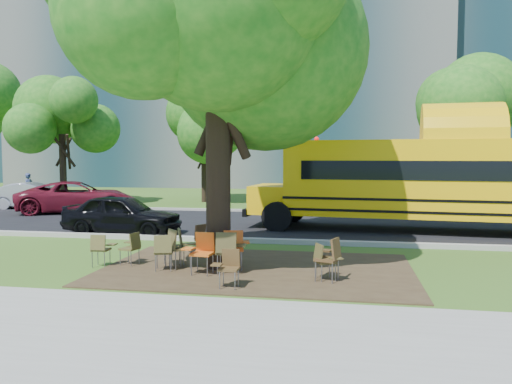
% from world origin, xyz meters
% --- Properties ---
extents(ground, '(160.00, 160.00, 0.00)m').
position_xyz_m(ground, '(0.00, 0.00, 0.00)').
color(ground, '#354F18').
rests_on(ground, ground).
extents(sidewalk, '(60.00, 4.00, 0.04)m').
position_xyz_m(sidewalk, '(0.00, -5.00, 0.02)').
color(sidewalk, gray).
rests_on(sidewalk, ground).
extents(dirt_patch, '(7.00, 4.50, 0.03)m').
position_xyz_m(dirt_patch, '(1.00, -0.50, 0.01)').
color(dirt_patch, '#382819').
rests_on(dirt_patch, ground).
extents(asphalt_road, '(80.00, 8.00, 0.04)m').
position_xyz_m(asphalt_road, '(0.00, 7.00, 0.02)').
color(asphalt_road, black).
rests_on(asphalt_road, ground).
extents(kerb_near, '(80.00, 0.25, 0.14)m').
position_xyz_m(kerb_near, '(0.00, 3.00, 0.07)').
color(kerb_near, gray).
rests_on(kerb_near, ground).
extents(kerb_far, '(80.00, 0.25, 0.14)m').
position_xyz_m(kerb_far, '(0.00, 11.10, 0.07)').
color(kerb_far, gray).
rests_on(kerb_far, ground).
extents(building_main, '(38.00, 16.00, 22.00)m').
position_xyz_m(building_main, '(-8.00, 36.00, 11.00)').
color(building_main, slate).
rests_on(building_main, ground).
extents(bg_tree_0, '(5.20, 5.20, 7.18)m').
position_xyz_m(bg_tree_0, '(-12.00, 13.00, 4.57)').
color(bg_tree_0, black).
rests_on(bg_tree_0, ground).
extents(bg_tree_2, '(4.80, 4.80, 6.62)m').
position_xyz_m(bg_tree_2, '(-5.00, 16.00, 4.21)').
color(bg_tree_2, black).
rests_on(bg_tree_2, ground).
extents(bg_tree_3, '(5.60, 5.60, 7.84)m').
position_xyz_m(bg_tree_3, '(8.00, 14.00, 5.03)').
color(bg_tree_3, black).
rests_on(bg_tree_3, ground).
extents(main_tree, '(7.20, 7.20, 9.51)m').
position_xyz_m(main_tree, '(0.12, -0.58, 5.89)').
color(main_tree, black).
rests_on(main_tree, ground).
extents(school_bus, '(13.02, 3.97, 3.14)m').
position_xyz_m(school_bus, '(6.60, 6.01, 1.81)').
color(school_bus, '#ECB207').
rests_on(school_bus, ground).
extents(chair_0, '(0.51, 0.48, 0.77)m').
position_xyz_m(chair_0, '(-2.64, -0.87, 0.48)').
color(chair_0, brown).
rests_on(chair_0, ground).
extents(chair_1, '(0.79, 0.63, 0.93)m').
position_xyz_m(chair_1, '(-0.78, -0.80, 0.57)').
color(chair_1, '#4F4522').
rests_on(chair_1, ground).
extents(chair_2, '(0.58, 0.62, 0.85)m').
position_xyz_m(chair_2, '(-1.00, -1.09, 0.52)').
color(chair_2, brown).
rests_on(chair_2, ground).
extents(chair_3, '(0.63, 0.54, 0.93)m').
position_xyz_m(chair_3, '(-0.09, -1.21, 0.57)').
color(chair_3, '#D35B16').
rests_on(chair_3, ground).
extents(chair_4, '(0.64, 0.61, 0.96)m').
position_xyz_m(chair_4, '(0.49, -1.16, 0.60)').
color(chair_4, '#433C1D').
rests_on(chair_4, ground).
extents(chair_5, '(0.50, 0.45, 0.77)m').
position_xyz_m(chair_5, '(0.74, -2.22, 0.48)').
color(chair_5, '#4F391C').
rests_on(chair_5, ground).
extents(chair_6, '(0.57, 0.73, 0.93)m').
position_xyz_m(chair_6, '(2.68, -1.38, 0.57)').
color(chair_6, '#483119').
rests_on(chair_6, ground).
extents(chair_7, '(0.63, 0.53, 0.79)m').
position_xyz_m(chair_7, '(2.56, -1.34, 0.49)').
color(chair_7, '#4D4521').
rests_on(chair_7, ground).
extents(chair_8, '(0.46, 0.59, 0.79)m').
position_xyz_m(chair_8, '(-1.99, -0.61, 0.49)').
color(chair_8, '#4E4822').
rests_on(chair_8, ground).
extents(chair_9, '(0.70, 0.61, 0.89)m').
position_xyz_m(chair_9, '(-0.96, -0.52, 0.55)').
color(chair_9, '#4D4621').
rests_on(chair_9, ground).
extents(chair_10, '(0.54, 0.68, 0.83)m').
position_xyz_m(chair_10, '(-0.64, 0.74, 0.51)').
color(chair_10, '#4A2F1A').
rests_on(chair_10, ground).
extents(chair_11, '(0.64, 0.69, 0.94)m').
position_xyz_m(chair_11, '(0.52, -0.70, 0.58)').
color(chair_11, '#CF4F16').
rests_on(chair_11, ground).
extents(black_car, '(3.98, 1.74, 1.33)m').
position_xyz_m(black_car, '(-4.32, 3.86, 0.67)').
color(black_car, black).
rests_on(black_car, ground).
extents(bg_car_silver, '(4.16, 2.22, 1.30)m').
position_xyz_m(bg_car_silver, '(-12.29, 10.80, 0.65)').
color(bg_car_silver, '#A6A7AC').
rests_on(bg_car_silver, ground).
extents(bg_car_red, '(5.80, 4.39, 1.46)m').
position_xyz_m(bg_car_red, '(-9.18, 9.50, 0.73)').
color(bg_car_red, '#590F1C').
rests_on(bg_car_red, ground).
extents(pedestrian_a, '(0.51, 0.68, 1.69)m').
position_xyz_m(pedestrian_a, '(-14.35, 13.42, 0.84)').
color(pedestrian_a, navy).
rests_on(pedestrian_a, ground).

